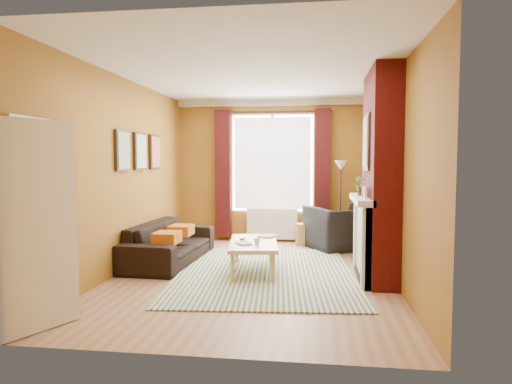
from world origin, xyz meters
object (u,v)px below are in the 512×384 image
at_px(armchair, 344,228).
at_px(wicker_stool, 304,234).
at_px(floor_lamp, 341,179).
at_px(sofa, 170,242).
at_px(coffee_table, 253,245).

xyz_separation_m(armchair, wicker_stool, (-0.73, 0.29, -0.18)).
height_order(armchair, wicker_stool, armchair).
xyz_separation_m(wicker_stool, floor_lamp, (0.67, -0.12, 1.07)).
height_order(sofa, floor_lamp, floor_lamp).
bearing_deg(sofa, wicker_stool, -47.35).
relative_size(armchair, wicker_stool, 2.91).
relative_size(sofa, floor_lamp, 1.34).
height_order(armchair, coffee_table, armchair).
distance_m(coffee_table, floor_lamp, 2.63).
distance_m(armchair, coffee_table, 2.37).
bearing_deg(floor_lamp, wicker_stool, 169.91).
bearing_deg(sofa, armchair, -60.06).
bearing_deg(armchair, wicker_stool, -50.05).
distance_m(armchair, wicker_stool, 0.81).
bearing_deg(coffee_table, sofa, 153.87).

